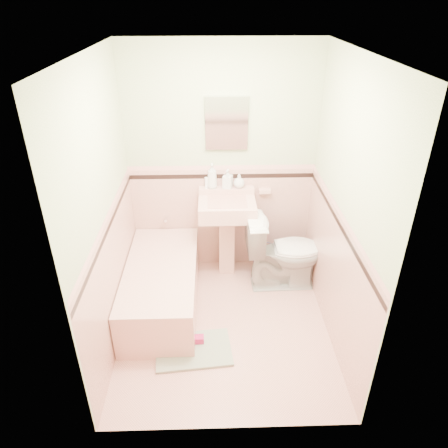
{
  "coord_description": "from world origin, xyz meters",
  "views": [
    {
      "loc": [
        -0.1,
        -3.07,
        2.88
      ],
      "look_at": [
        0.0,
        0.25,
        1.0
      ],
      "focal_mm": 33.49,
      "sensor_mm": 36.0,
      "label": 1
    }
  ],
  "objects_px": {
    "medicine_cabinet": "(227,123)",
    "soap_bottle_right": "(239,181)",
    "sink": "(227,238)",
    "soap_bottle_left": "(212,176)",
    "bucket": "(264,262)",
    "soap_bottle_mid": "(228,179)",
    "shoe": "(195,339)",
    "bathtub": "(162,287)",
    "toilet": "(284,251)"
  },
  "relations": [
    {
      "from": "medicine_cabinet",
      "to": "soap_bottle_right",
      "type": "distance_m",
      "value": 0.63
    },
    {
      "from": "sink",
      "to": "soap_bottle_right",
      "type": "height_order",
      "value": "soap_bottle_right"
    },
    {
      "from": "soap_bottle_left",
      "to": "bucket",
      "type": "height_order",
      "value": "soap_bottle_left"
    },
    {
      "from": "sink",
      "to": "medicine_cabinet",
      "type": "relative_size",
      "value": 1.75
    },
    {
      "from": "soap_bottle_mid",
      "to": "shoe",
      "type": "distance_m",
      "value": 1.69
    },
    {
      "from": "bathtub",
      "to": "shoe",
      "type": "bearing_deg",
      "value": -58.34
    },
    {
      "from": "sink",
      "to": "medicine_cabinet",
      "type": "distance_m",
      "value": 1.25
    },
    {
      "from": "toilet",
      "to": "shoe",
      "type": "height_order",
      "value": "toilet"
    },
    {
      "from": "medicine_cabinet",
      "to": "soap_bottle_mid",
      "type": "height_order",
      "value": "medicine_cabinet"
    },
    {
      "from": "medicine_cabinet",
      "to": "bucket",
      "type": "bearing_deg",
      "value": -23.74
    },
    {
      "from": "shoe",
      "to": "toilet",
      "type": "bearing_deg",
      "value": 41.82
    },
    {
      "from": "soap_bottle_left",
      "to": "soap_bottle_mid",
      "type": "distance_m",
      "value": 0.17
    },
    {
      "from": "soap_bottle_mid",
      "to": "shoe",
      "type": "xyz_separation_m",
      "value": [
        -0.34,
        -1.28,
        -1.05
      ]
    },
    {
      "from": "toilet",
      "to": "shoe",
      "type": "bearing_deg",
      "value": 131.7
    },
    {
      "from": "bucket",
      "to": "soap_bottle_right",
      "type": "bearing_deg",
      "value": 151.56
    },
    {
      "from": "sink",
      "to": "toilet",
      "type": "xyz_separation_m",
      "value": [
        0.61,
        -0.21,
        -0.05
      ]
    },
    {
      "from": "bucket",
      "to": "shoe",
      "type": "bearing_deg",
      "value": -124.01
    },
    {
      "from": "medicine_cabinet",
      "to": "soap_bottle_right",
      "type": "bearing_deg",
      "value": -12.45
    },
    {
      "from": "toilet",
      "to": "bathtub",
      "type": "bearing_deg",
      "value": 102.2
    },
    {
      "from": "soap_bottle_left",
      "to": "shoe",
      "type": "xyz_separation_m",
      "value": [
        -0.18,
        -1.28,
        -1.08
      ]
    },
    {
      "from": "soap_bottle_mid",
      "to": "toilet",
      "type": "xyz_separation_m",
      "value": [
        0.6,
        -0.39,
        -0.69
      ]
    },
    {
      "from": "medicine_cabinet",
      "to": "soap_bottle_mid",
      "type": "xyz_separation_m",
      "value": [
        0.01,
        -0.03,
        -0.59
      ]
    },
    {
      "from": "medicine_cabinet",
      "to": "shoe",
      "type": "height_order",
      "value": "medicine_cabinet"
    },
    {
      "from": "bathtub",
      "to": "sink",
      "type": "height_order",
      "value": "sink"
    },
    {
      "from": "soap_bottle_left",
      "to": "soap_bottle_mid",
      "type": "relative_size",
      "value": 1.33
    },
    {
      "from": "soap_bottle_mid",
      "to": "bucket",
      "type": "xyz_separation_m",
      "value": [
        0.42,
        -0.16,
        -0.97
      ]
    },
    {
      "from": "soap_bottle_right",
      "to": "bucket",
      "type": "bearing_deg",
      "value": -28.44
    },
    {
      "from": "sink",
      "to": "shoe",
      "type": "distance_m",
      "value": 1.22
    },
    {
      "from": "soap_bottle_left",
      "to": "soap_bottle_right",
      "type": "bearing_deg",
      "value": 0.0
    },
    {
      "from": "soap_bottle_right",
      "to": "soap_bottle_left",
      "type": "bearing_deg",
      "value": 180.0
    },
    {
      "from": "medicine_cabinet",
      "to": "bucket",
      "type": "xyz_separation_m",
      "value": [
        0.43,
        -0.19,
        -1.56
      ]
    },
    {
      "from": "soap_bottle_mid",
      "to": "shoe",
      "type": "bearing_deg",
      "value": -104.92
    },
    {
      "from": "sink",
      "to": "shoe",
      "type": "relative_size",
      "value": 6.09
    },
    {
      "from": "soap_bottle_right",
      "to": "shoe",
      "type": "xyz_separation_m",
      "value": [
        -0.46,
        -1.28,
        -1.02
      ]
    },
    {
      "from": "sink",
      "to": "bucket",
      "type": "distance_m",
      "value": 0.54
    },
    {
      "from": "medicine_cabinet",
      "to": "shoe",
      "type": "xyz_separation_m",
      "value": [
        -0.33,
        -1.31,
        -1.64
      ]
    },
    {
      "from": "soap_bottle_left",
      "to": "shoe",
      "type": "distance_m",
      "value": 1.69
    },
    {
      "from": "bucket",
      "to": "soap_bottle_mid",
      "type": "bearing_deg",
      "value": 159.13
    },
    {
      "from": "medicine_cabinet",
      "to": "bathtub",
      "type": "bearing_deg",
      "value": -132.58
    },
    {
      "from": "medicine_cabinet",
      "to": "shoe",
      "type": "bearing_deg",
      "value": -104.07
    },
    {
      "from": "soap_bottle_right",
      "to": "bucket",
      "type": "relative_size",
      "value": 0.56
    },
    {
      "from": "sink",
      "to": "shoe",
      "type": "height_order",
      "value": "sink"
    },
    {
      "from": "shoe",
      "to": "medicine_cabinet",
      "type": "bearing_deg",
      "value": 74.2
    },
    {
      "from": "soap_bottle_left",
      "to": "shoe",
      "type": "height_order",
      "value": "soap_bottle_left"
    },
    {
      "from": "medicine_cabinet",
      "to": "soap_bottle_right",
      "type": "xyz_separation_m",
      "value": [
        0.14,
        -0.03,
        -0.62
      ]
    },
    {
      "from": "bathtub",
      "to": "sink",
      "type": "distance_m",
      "value": 0.9
    },
    {
      "from": "soap_bottle_mid",
      "to": "soap_bottle_right",
      "type": "distance_m",
      "value": 0.13
    },
    {
      "from": "soap_bottle_mid",
      "to": "toilet",
      "type": "relative_size",
      "value": 0.24
    },
    {
      "from": "soap_bottle_left",
      "to": "sink",
      "type": "bearing_deg",
      "value": -49.63
    },
    {
      "from": "shoe",
      "to": "bucket",
      "type": "bearing_deg",
      "value": 54.27
    }
  ]
}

